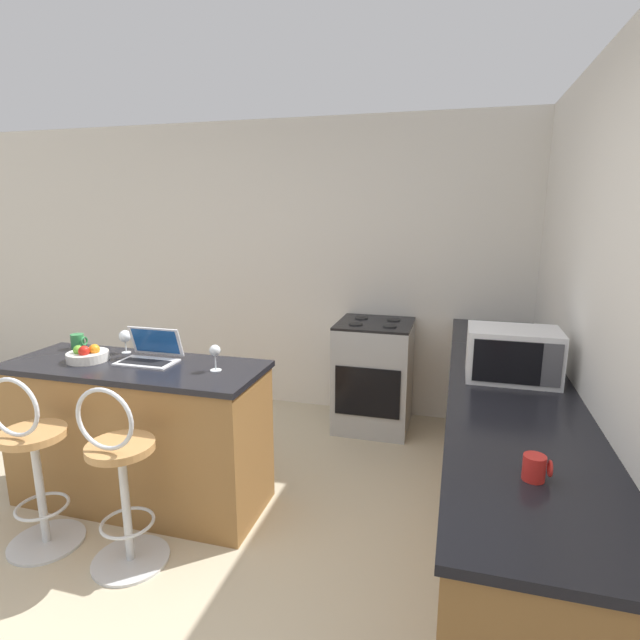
{
  "coord_description": "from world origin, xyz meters",
  "views": [
    {
      "loc": [
        1.29,
        -1.7,
        1.83
      ],
      "look_at": [
        0.31,
        1.83,
        1.02
      ],
      "focal_mm": 28.0,
      "sensor_mm": 36.0,
      "label": 1
    }
  ],
  "objects_px": {
    "stove_range": "(374,375)",
    "mug_white": "(484,345)",
    "bar_stool_far": "(121,482)",
    "mug_red": "(535,468)",
    "microwave": "(513,354)",
    "storage_jar": "(533,339)",
    "wine_glass_tall": "(125,337)",
    "wine_glass_short": "(215,352)",
    "mug_green": "(78,341)",
    "bar_stool_near": "(34,468)",
    "fruit_bowl": "(87,355)",
    "laptop": "(151,353)"
  },
  "relations": [
    {
      "from": "laptop",
      "to": "mug_red",
      "type": "relative_size",
      "value": 3.69
    },
    {
      "from": "storage_jar",
      "to": "mug_white",
      "type": "height_order",
      "value": "storage_jar"
    },
    {
      "from": "wine_glass_short",
      "to": "fruit_bowl",
      "type": "relative_size",
      "value": 0.63
    },
    {
      "from": "mug_green",
      "to": "mug_red",
      "type": "bearing_deg",
      "value": -19.53
    },
    {
      "from": "stove_range",
      "to": "fruit_bowl",
      "type": "relative_size",
      "value": 3.77
    },
    {
      "from": "laptop",
      "to": "wine_glass_tall",
      "type": "bearing_deg",
      "value": 157.01
    },
    {
      "from": "bar_stool_far",
      "to": "microwave",
      "type": "relative_size",
      "value": 2.1
    },
    {
      "from": "bar_stool_near",
      "to": "fruit_bowl",
      "type": "relative_size",
      "value": 4.12
    },
    {
      "from": "microwave",
      "to": "mug_green",
      "type": "height_order",
      "value": "microwave"
    },
    {
      "from": "bar_stool_near",
      "to": "wine_glass_tall",
      "type": "bearing_deg",
      "value": 83.69
    },
    {
      "from": "bar_stool_near",
      "to": "bar_stool_far",
      "type": "height_order",
      "value": "same"
    },
    {
      "from": "stove_range",
      "to": "mug_green",
      "type": "height_order",
      "value": "mug_green"
    },
    {
      "from": "microwave",
      "to": "stove_range",
      "type": "height_order",
      "value": "microwave"
    },
    {
      "from": "laptop",
      "to": "stove_range",
      "type": "bearing_deg",
      "value": 51.04
    },
    {
      "from": "bar_stool_near",
      "to": "bar_stool_far",
      "type": "relative_size",
      "value": 1.0
    },
    {
      "from": "bar_stool_far",
      "to": "mug_white",
      "type": "bearing_deg",
      "value": 37.75
    },
    {
      "from": "bar_stool_far",
      "to": "laptop",
      "type": "distance_m",
      "value": 0.82
    },
    {
      "from": "mug_white",
      "to": "wine_glass_short",
      "type": "height_order",
      "value": "wine_glass_short"
    },
    {
      "from": "microwave",
      "to": "wine_glass_short",
      "type": "relative_size",
      "value": 3.11
    },
    {
      "from": "mug_red",
      "to": "wine_glass_tall",
      "type": "relative_size",
      "value": 0.63
    },
    {
      "from": "storage_jar",
      "to": "mug_red",
      "type": "distance_m",
      "value": 1.73
    },
    {
      "from": "mug_white",
      "to": "wine_glass_short",
      "type": "relative_size",
      "value": 0.68
    },
    {
      "from": "mug_white",
      "to": "stove_range",
      "type": "bearing_deg",
      "value": 140.92
    },
    {
      "from": "wine_glass_tall",
      "to": "bar_stool_near",
      "type": "bearing_deg",
      "value": -96.31
    },
    {
      "from": "bar_stool_near",
      "to": "mug_green",
      "type": "relative_size",
      "value": 9.91
    },
    {
      "from": "mug_green",
      "to": "fruit_bowl",
      "type": "distance_m",
      "value": 0.34
    },
    {
      "from": "bar_stool_far",
      "to": "mug_white",
      "type": "xyz_separation_m",
      "value": [
        1.78,
        1.38,
        0.49
      ]
    },
    {
      "from": "wine_glass_short",
      "to": "wine_glass_tall",
      "type": "relative_size",
      "value": 1.02
    },
    {
      "from": "microwave",
      "to": "mug_red",
      "type": "bearing_deg",
      "value": -90.94
    },
    {
      "from": "mug_red",
      "to": "fruit_bowl",
      "type": "bearing_deg",
      "value": 163.12
    },
    {
      "from": "microwave",
      "to": "storage_jar",
      "type": "bearing_deg",
      "value": 73.39
    },
    {
      "from": "laptop",
      "to": "wine_glass_short",
      "type": "bearing_deg",
      "value": -8.01
    },
    {
      "from": "stove_range",
      "to": "mug_white",
      "type": "relative_size",
      "value": 8.74
    },
    {
      "from": "fruit_bowl",
      "to": "laptop",
      "type": "bearing_deg",
      "value": 15.65
    },
    {
      "from": "bar_stool_far",
      "to": "mug_white",
      "type": "height_order",
      "value": "same"
    },
    {
      "from": "wine_glass_tall",
      "to": "fruit_bowl",
      "type": "height_order",
      "value": "wine_glass_tall"
    },
    {
      "from": "bar_stool_far",
      "to": "wine_glass_tall",
      "type": "distance_m",
      "value": 1.03
    },
    {
      "from": "laptop",
      "to": "mug_white",
      "type": "height_order",
      "value": "laptop"
    },
    {
      "from": "bar_stool_far",
      "to": "mug_red",
      "type": "height_order",
      "value": "bar_stool_far"
    },
    {
      "from": "microwave",
      "to": "wine_glass_tall",
      "type": "bearing_deg",
      "value": -176.85
    },
    {
      "from": "bar_stool_far",
      "to": "wine_glass_tall",
      "type": "height_order",
      "value": "wine_glass_tall"
    },
    {
      "from": "fruit_bowl",
      "to": "bar_stool_near",
      "type": "bearing_deg",
      "value": -86.05
    },
    {
      "from": "fruit_bowl",
      "to": "microwave",
      "type": "bearing_deg",
      "value": 7.93
    },
    {
      "from": "wine_glass_short",
      "to": "mug_green",
      "type": "height_order",
      "value": "wine_glass_short"
    },
    {
      "from": "bar_stool_near",
      "to": "wine_glass_short",
      "type": "bearing_deg",
      "value": 34.3
    },
    {
      "from": "fruit_bowl",
      "to": "stove_range",
      "type": "bearing_deg",
      "value": 45.05
    },
    {
      "from": "laptop",
      "to": "stove_range",
      "type": "height_order",
      "value": "laptop"
    },
    {
      "from": "bar_stool_far",
      "to": "wine_glass_short",
      "type": "relative_size",
      "value": 6.53
    },
    {
      "from": "bar_stool_near",
      "to": "storage_jar",
      "type": "distance_m",
      "value": 3.07
    },
    {
      "from": "bar_stool_far",
      "to": "wine_glass_tall",
      "type": "xyz_separation_m",
      "value": [
        -0.46,
        0.73,
        0.55
      ]
    }
  ]
}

